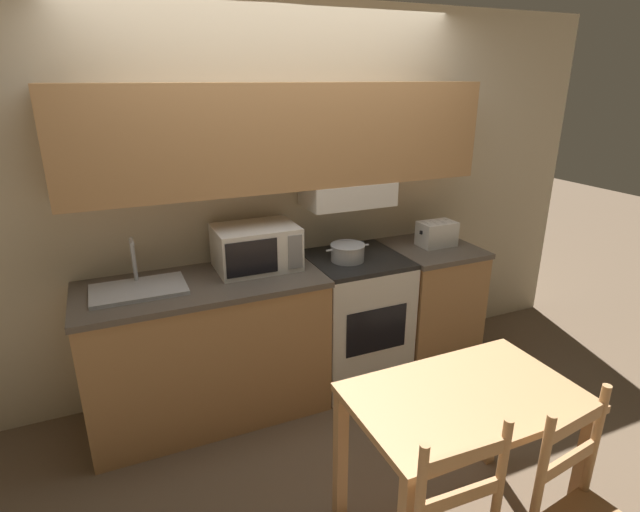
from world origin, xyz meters
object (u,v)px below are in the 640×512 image
cooking_pot (348,252)px  toaster (437,234)px  sink_basin (138,288)px  stove_range (354,318)px  microwave (256,247)px  dining_table (463,418)px

cooking_pot → toaster: (0.74, 0.03, 0.03)m
toaster → sink_basin: size_ratio=0.52×
stove_range → microwave: size_ratio=1.79×
stove_range → cooking_pot: 0.53m
sink_basin → microwave: bearing=7.3°
cooking_pot → dining_table: 1.40m
stove_range → sink_basin: bearing=-179.7°
cooking_pot → dining_table: size_ratio=0.31×
dining_table → cooking_pot: bearing=85.9°
cooking_pot → dining_table: bearing=-94.1°
toaster → stove_range: bearing=179.6°
stove_range → sink_basin: sink_basin is taller
cooking_pot → microwave: microwave is taller
stove_range → microwave: (-0.68, 0.09, 0.60)m
cooking_pot → toaster: bearing=2.1°
stove_range → microwave: microwave is taller
cooking_pot → dining_table: cooking_pot is taller
stove_range → cooking_pot: size_ratio=2.93×
microwave → sink_basin: size_ratio=0.97×
microwave → sink_basin: 0.75m
stove_range → toaster: bearing=-0.4°
stove_range → toaster: (0.66, -0.00, 0.55)m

